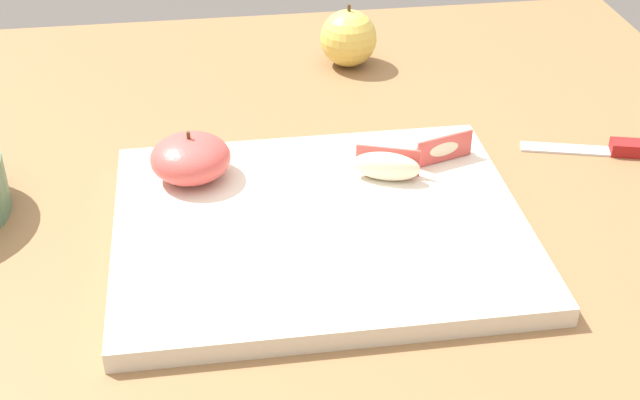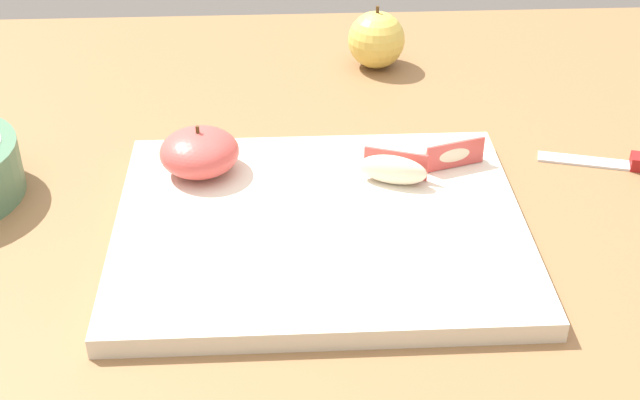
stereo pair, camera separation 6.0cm
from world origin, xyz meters
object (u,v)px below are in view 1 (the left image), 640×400
apple_wedge_middle (386,166)px  paring_knife (632,149)px  apple_half_skin_up (191,158)px  whole_apple_golden (348,38)px  cutting_board (320,227)px  apple_wedge_front (440,146)px

apple_wedge_middle → paring_knife: size_ratio=0.42×
paring_knife → apple_wedge_middle: bearing=-171.7°
apple_half_skin_up → whole_apple_golden: bearing=53.8°
cutting_board → whole_apple_golden: size_ratio=4.66×
cutting_board → apple_wedge_front: apple_wedge_front is taller
apple_half_skin_up → paring_knife: apple_half_skin_up is taller
whole_apple_golden → apple_wedge_middle: bearing=-92.9°
apple_half_skin_up → apple_wedge_middle: 0.18m
apple_wedge_front → apple_half_skin_up: bearing=-180.0°
apple_wedge_front → paring_knife: apple_wedge_front is taller
paring_knife → whole_apple_golden: bearing=134.2°
apple_half_skin_up → apple_wedge_front: size_ratio=1.12×
cutting_board → apple_wedge_middle: (0.07, 0.06, 0.02)m
apple_wedge_middle → paring_knife: 0.27m
apple_half_skin_up → apple_wedge_front: 0.24m
apple_wedge_front → paring_knife: size_ratio=0.42×
cutting_board → apple_wedge_front: bearing=33.8°
paring_knife → whole_apple_golden: 0.36m
apple_wedge_front → whole_apple_golden: 0.27m
cutting_board → whole_apple_golden: whole_apple_golden is taller
apple_wedge_front → paring_knife: (0.21, 0.01, -0.03)m
apple_wedge_middle → paring_knife: bearing=8.3°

